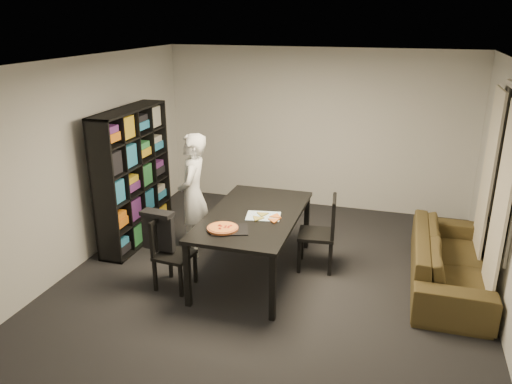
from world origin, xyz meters
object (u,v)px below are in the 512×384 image
(person, at_px, (193,195))
(chair_left, at_px, (168,248))
(pepperoni_pizza, at_px, (223,228))
(bookshelf, at_px, (133,177))
(baking_tray, at_px, (230,230))
(chair_right, at_px, (324,228))
(dining_table, at_px, (254,219))
(sofa, at_px, (449,261))

(person, bearing_deg, chair_left, -8.54)
(person, distance_m, pepperoni_pizza, 1.17)
(bookshelf, xyz_separation_m, baking_tray, (1.77, -1.00, -0.14))
(chair_right, xyz_separation_m, person, (-1.74, -0.06, 0.28))
(dining_table, xyz_separation_m, baking_tray, (-0.11, -0.54, 0.08))
(bookshelf, relative_size, chair_right, 1.98)
(bookshelf, xyz_separation_m, pepperoni_pizza, (1.70, -1.03, -0.12))
(dining_table, relative_size, baking_tray, 4.83)
(person, bearing_deg, pepperoni_pizza, 27.55)
(baking_tray, bearing_deg, sofa, 21.35)
(baking_tray, bearing_deg, chair_left, -177.53)
(chair_left, xyz_separation_m, pepperoni_pizza, (0.69, 0.00, 0.34))
(baking_tray, distance_m, pepperoni_pizza, 0.08)
(dining_table, distance_m, sofa, 2.38)
(bookshelf, xyz_separation_m, chair_right, (2.69, -0.07, -0.40))
(chair_right, distance_m, baking_tray, 1.33)
(chair_right, bearing_deg, pepperoni_pizza, -52.39)
(bookshelf, distance_m, baking_tray, 2.04)
(pepperoni_pizza, bearing_deg, chair_left, -179.68)
(bookshelf, height_order, dining_table, bookshelf)
(bookshelf, bearing_deg, dining_table, -13.91)
(bookshelf, distance_m, sofa, 4.24)
(chair_right, xyz_separation_m, sofa, (1.51, 0.02, -0.24))
(chair_right, relative_size, person, 0.58)
(pepperoni_pizza, bearing_deg, chair_right, 44.13)
(bookshelf, relative_size, dining_table, 0.98)
(dining_table, height_order, chair_left, chair_left)
(dining_table, bearing_deg, baking_tray, -101.93)
(baking_tray, bearing_deg, pepperoni_pizza, -158.79)
(person, bearing_deg, bookshelf, -110.21)
(bookshelf, height_order, person, bookshelf)
(bookshelf, bearing_deg, person, -8.05)
(dining_table, relative_size, pepperoni_pizza, 5.52)
(sofa, bearing_deg, bookshelf, 89.22)
(bookshelf, relative_size, sofa, 0.89)
(pepperoni_pizza, bearing_deg, dining_table, 71.58)
(bookshelf, xyz_separation_m, chair_left, (1.01, -1.04, -0.46))
(sofa, bearing_deg, chair_right, 90.59)
(bookshelf, distance_m, chair_right, 2.72)
(chair_right, xyz_separation_m, baking_tray, (-0.91, -0.93, 0.26))
(baking_tray, height_order, pepperoni_pizza, pepperoni_pizza)
(baking_tray, bearing_deg, chair_right, 45.51)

